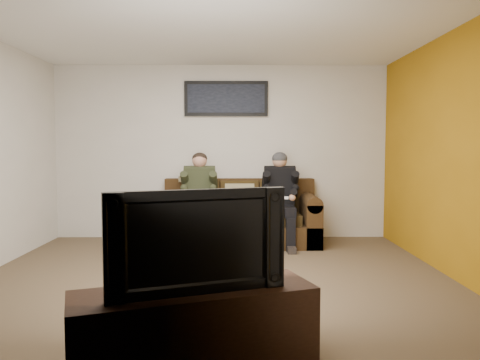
{
  "coord_description": "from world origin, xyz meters",
  "views": [
    {
      "loc": [
        0.23,
        -4.84,
        1.37
      ],
      "look_at": [
        0.28,
        1.2,
        0.95
      ],
      "focal_mm": 35.0,
      "sensor_mm": 36.0,
      "label": 1
    }
  ],
  "objects_px": {
    "sofa": "(240,219)",
    "television": "(194,239)",
    "person_right": "(281,193)",
    "cat": "(248,207)",
    "tv_stand": "(194,326)",
    "person_left": "(199,193)",
    "framed_poster": "(226,99)"
  },
  "relations": [
    {
      "from": "person_left",
      "to": "framed_poster",
      "type": "height_order",
      "value": "framed_poster"
    },
    {
      "from": "cat",
      "to": "television",
      "type": "xyz_separation_m",
      "value": [
        -0.43,
        -3.58,
        0.26
      ]
    },
    {
      "from": "person_left",
      "to": "tv_stand",
      "type": "height_order",
      "value": "person_left"
    },
    {
      "from": "cat",
      "to": "framed_poster",
      "type": "distance_m",
      "value": 1.69
    },
    {
      "from": "tv_stand",
      "to": "television",
      "type": "distance_m",
      "value": 0.56
    },
    {
      "from": "person_right",
      "to": "tv_stand",
      "type": "distance_m",
      "value": 3.73
    },
    {
      "from": "sofa",
      "to": "framed_poster",
      "type": "bearing_deg",
      "value": 117.33
    },
    {
      "from": "person_left",
      "to": "framed_poster",
      "type": "distance_m",
      "value": 1.53
    },
    {
      "from": "person_right",
      "to": "cat",
      "type": "distance_m",
      "value": 0.49
    },
    {
      "from": "person_right",
      "to": "television",
      "type": "height_order",
      "value": "person_right"
    },
    {
      "from": "person_right",
      "to": "tv_stand",
      "type": "relative_size",
      "value": 0.85
    },
    {
      "from": "framed_poster",
      "to": "television",
      "type": "relative_size",
      "value": 1.12
    },
    {
      "from": "cat",
      "to": "tv_stand",
      "type": "bearing_deg",
      "value": -96.9
    },
    {
      "from": "person_left",
      "to": "television",
      "type": "height_order",
      "value": "person_left"
    },
    {
      "from": "cat",
      "to": "person_right",
      "type": "bearing_deg",
      "value": 2.19
    },
    {
      "from": "sofa",
      "to": "television",
      "type": "xyz_separation_m",
      "value": [
        -0.31,
        -3.78,
        0.46
      ]
    },
    {
      "from": "person_left",
      "to": "television",
      "type": "bearing_deg",
      "value": -85.92
    },
    {
      "from": "sofa",
      "to": "person_left",
      "type": "xyz_separation_m",
      "value": [
        -0.57,
        -0.19,
        0.39
      ]
    },
    {
      "from": "television",
      "to": "sofa",
      "type": "bearing_deg",
      "value": 65.85
    },
    {
      "from": "sofa",
      "to": "tv_stand",
      "type": "bearing_deg",
      "value": -94.75
    },
    {
      "from": "sofa",
      "to": "tv_stand",
      "type": "xyz_separation_m",
      "value": [
        -0.31,
        -3.78,
        -0.1
      ]
    },
    {
      "from": "person_left",
      "to": "sofa",
      "type": "bearing_deg",
      "value": 18.01
    },
    {
      "from": "person_right",
      "to": "television",
      "type": "relative_size",
      "value": 1.17
    },
    {
      "from": "person_left",
      "to": "person_right",
      "type": "distance_m",
      "value": 1.14
    },
    {
      "from": "framed_poster",
      "to": "television",
      "type": "bearing_deg",
      "value": -91.56
    },
    {
      "from": "person_left",
      "to": "person_right",
      "type": "bearing_deg",
      "value": 0.02
    },
    {
      "from": "person_right",
      "to": "sofa",
      "type": "bearing_deg",
      "value": 162.03
    },
    {
      "from": "cat",
      "to": "television",
      "type": "distance_m",
      "value": 3.61
    },
    {
      "from": "sofa",
      "to": "person_left",
      "type": "height_order",
      "value": "person_left"
    },
    {
      "from": "framed_poster",
      "to": "tv_stand",
      "type": "distance_m",
      "value": 4.56
    },
    {
      "from": "sofa",
      "to": "person_right",
      "type": "height_order",
      "value": "person_right"
    },
    {
      "from": "person_right",
      "to": "framed_poster",
      "type": "bearing_deg",
      "value": 143.41
    }
  ]
}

